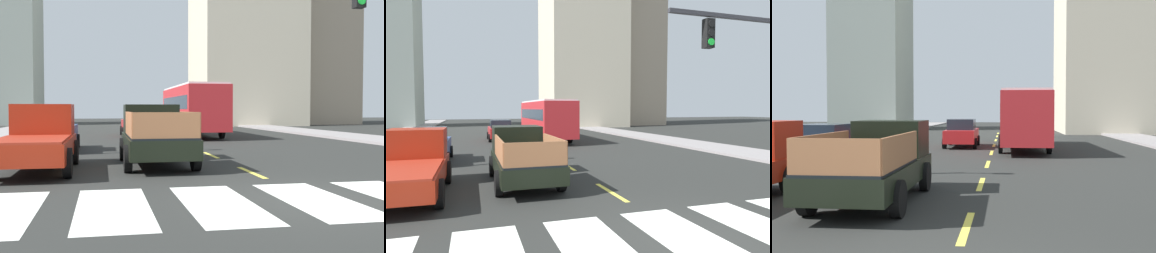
# 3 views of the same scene
# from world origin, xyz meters

# --- Properties ---
(ground_plane) EXTENTS (160.00, 160.00, 0.00)m
(ground_plane) POSITION_xyz_m (0.00, 0.00, 0.00)
(ground_plane) COLOR #282927
(sidewalk_right) EXTENTS (3.44, 110.00, 0.15)m
(sidewalk_right) POSITION_xyz_m (11.15, 18.00, 0.07)
(sidewalk_right) COLOR gray
(sidewalk_right) RESTS_ON ground
(crosswalk_stripe_3) EXTENTS (1.34, 3.80, 0.01)m
(crosswalk_stripe_3) POSITION_xyz_m (-1.98, 0.00, 0.00)
(crosswalk_stripe_3) COLOR white
(crosswalk_stripe_3) RESTS_ON ground
(crosswalk_stripe_4) EXTENTS (1.34, 3.80, 0.01)m
(crosswalk_stripe_4) POSITION_xyz_m (0.00, 0.00, 0.00)
(crosswalk_stripe_4) COLOR white
(crosswalk_stripe_4) RESTS_ON ground
(crosswalk_stripe_5) EXTENTS (1.34, 3.80, 0.01)m
(crosswalk_stripe_5) POSITION_xyz_m (1.98, 0.00, 0.00)
(crosswalk_stripe_5) COLOR white
(crosswalk_stripe_5) RESTS_ON ground
(lane_dash_0) EXTENTS (0.16, 2.40, 0.01)m
(lane_dash_0) POSITION_xyz_m (0.00, 4.00, 0.00)
(lane_dash_0) COLOR #E4D448
(lane_dash_0) RESTS_ON ground
(lane_dash_1) EXTENTS (0.16, 2.40, 0.01)m
(lane_dash_1) POSITION_xyz_m (0.00, 9.00, 0.00)
(lane_dash_1) COLOR #E4D448
(lane_dash_1) RESTS_ON ground
(lane_dash_2) EXTENTS (0.16, 2.40, 0.01)m
(lane_dash_2) POSITION_xyz_m (0.00, 14.00, 0.00)
(lane_dash_2) COLOR #E4D448
(lane_dash_2) RESTS_ON ground
(lane_dash_3) EXTENTS (0.16, 2.40, 0.01)m
(lane_dash_3) POSITION_xyz_m (0.00, 19.00, 0.00)
(lane_dash_3) COLOR #E4D448
(lane_dash_3) RESTS_ON ground
(lane_dash_4) EXTENTS (0.16, 2.40, 0.01)m
(lane_dash_4) POSITION_xyz_m (0.00, 24.00, 0.00)
(lane_dash_4) COLOR #E4D448
(lane_dash_4) RESTS_ON ground
(lane_dash_5) EXTENTS (0.16, 2.40, 0.01)m
(lane_dash_5) POSITION_xyz_m (0.00, 29.00, 0.00)
(lane_dash_5) COLOR #E4D448
(lane_dash_5) RESTS_ON ground
(lane_dash_6) EXTENTS (0.16, 2.40, 0.01)m
(lane_dash_6) POSITION_xyz_m (0.00, 34.00, 0.00)
(lane_dash_6) COLOR #E4D448
(lane_dash_6) RESTS_ON ground
(lane_dash_7) EXTENTS (0.16, 2.40, 0.01)m
(lane_dash_7) POSITION_xyz_m (0.00, 39.00, 0.00)
(lane_dash_7) COLOR #E4D448
(lane_dash_7) RESTS_ON ground
(pickup_stakebed) EXTENTS (2.18, 5.20, 1.96)m
(pickup_stakebed) POSITION_xyz_m (-2.47, 6.60, 0.94)
(pickup_stakebed) COLOR black
(pickup_stakebed) RESTS_ON ground
(pickup_dark) EXTENTS (2.18, 5.20, 1.96)m
(pickup_dark) POSITION_xyz_m (-6.02, 5.89, 0.92)
(pickup_dark) COLOR #9E2310
(pickup_dark) RESTS_ON ground
(city_bus) EXTENTS (2.72, 10.80, 3.32)m
(city_bus) POSITION_xyz_m (1.73, 21.69, 1.95)
(city_bus) COLOR red
(city_bus) RESTS_ON ground
(sedan_mid) EXTENTS (2.02, 4.40, 1.72)m
(sedan_mid) POSITION_xyz_m (-1.94, 22.58, 0.86)
(sedan_mid) COLOR red
(sedan_mid) RESTS_ON ground
(sedan_near_left) EXTENTS (2.02, 4.40, 1.72)m
(sedan_near_left) POSITION_xyz_m (-6.22, 12.21, 0.86)
(sedan_near_left) COLOR navy
(sedan_near_left) RESTS_ON ground
(tower_tall_centre) EXTENTS (7.70, 10.82, 35.12)m
(tower_tall_centre) POSITION_xyz_m (21.45, 45.36, 17.56)
(tower_tall_centre) COLOR tan
(tower_tall_centre) RESTS_ON ground
(block_mid_left) EXTENTS (7.91, 9.59, 24.69)m
(block_mid_left) POSITION_xyz_m (-15.43, 48.62, 12.35)
(block_mid_left) COLOR gray
(block_mid_left) RESTS_ON ground
(block_mid_right) EXTENTS (11.12, 10.52, 28.87)m
(block_mid_right) POSITION_xyz_m (11.78, 42.09, 14.43)
(block_mid_right) COLOR beige
(block_mid_right) RESTS_ON ground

